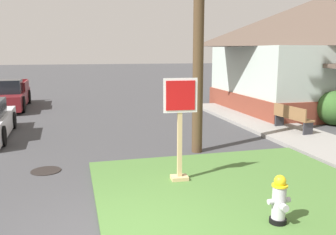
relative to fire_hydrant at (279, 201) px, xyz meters
The scene contains 9 objects.
grass_corner_patch 1.67m from the fire_hydrant, 89.26° to the left, with size 5.62×4.95×0.08m, color #477033.
sidewalk_strip 6.76m from the fire_hydrant, 53.31° to the left, with size 2.20×15.15×0.12m, color gray.
fire_hydrant is the anchor object (origin of this frame).
stop_sign 2.61m from the fire_hydrant, 112.46° to the left, with size 0.72×0.30×2.19m.
manhole_cover 5.48m from the fire_hydrant, 134.20° to the left, with size 0.70×0.70×0.02m, color black.
pickup_truck_maroon 15.84m from the fire_hydrant, 113.56° to the left, with size 2.10×5.17×1.48m.
street_bench 7.30m from the fire_hydrant, 55.25° to the left, with size 0.54×1.70×0.85m.
corner_house 13.56m from the fire_hydrant, 50.89° to the left, with size 9.03×8.21×5.37m.
shrub_near_porch 9.52m from the fire_hydrant, 46.05° to the left, with size 1.37×1.37×1.34m, color #315825.
Camera 1 is at (-0.67, -4.94, 2.80)m, focal length 38.88 mm.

